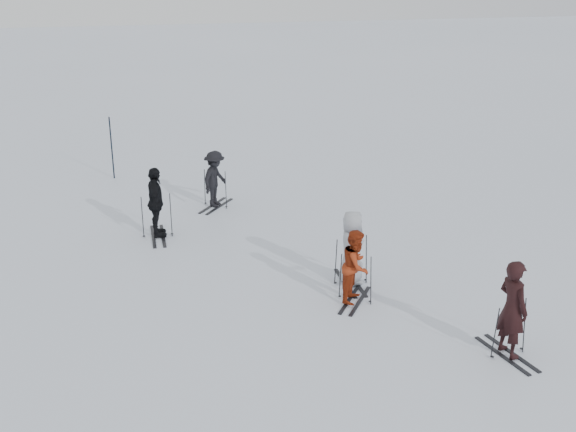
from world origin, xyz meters
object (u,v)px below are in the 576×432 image
at_px(piste_marker, 112,148).
at_px(skier_near_dark, 512,310).
at_px(skier_grey, 352,249).
at_px(skier_uphill_far, 215,180).
at_px(skier_red, 356,267).
at_px(skier_uphill_left, 156,203).

bearing_deg(piste_marker, skier_near_dark, -60.41).
relative_size(skier_grey, skier_uphill_far, 1.03).
relative_size(skier_uphill_far, piste_marker, 0.80).
distance_m(skier_red, piste_marker, 11.60).
distance_m(skier_red, skier_uphill_far, 7.16).
height_order(skier_grey, skier_uphill_far, skier_grey).
distance_m(skier_uphill_left, skier_uphill_far, 2.77).
xyz_separation_m(skier_near_dark, skier_uphill_far, (-4.43, 9.57, -0.12)).
relative_size(skier_red, piste_marker, 0.78).
xyz_separation_m(skier_uphill_left, skier_uphill_far, (1.81, 2.09, -0.11)).
xyz_separation_m(skier_near_dark, piste_marker, (-7.44, 13.10, 0.09)).
bearing_deg(piste_marker, skier_uphill_far, -49.56).
bearing_deg(skier_uphill_far, skier_grey, -121.70).
xyz_separation_m(skier_red, skier_uphill_far, (-2.25, 6.80, 0.03)).
height_order(skier_uphill_left, piste_marker, piste_marker).
relative_size(skier_uphill_left, skier_uphill_far, 1.13).
distance_m(skier_grey, skier_uphill_far, 6.40).
xyz_separation_m(skier_grey, skier_uphill_far, (-2.42, 5.93, -0.03)).
bearing_deg(skier_uphill_left, skier_near_dark, -140.76).
bearing_deg(skier_uphill_left, skier_uphill_far, -41.51).
bearing_deg(skier_uphill_left, piste_marker, 11.48).
xyz_separation_m(skier_red, piste_marker, (-5.27, 10.33, 0.23)).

